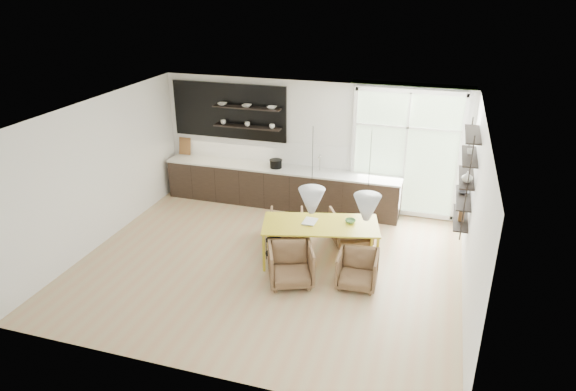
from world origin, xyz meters
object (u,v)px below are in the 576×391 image
Objects in this scene: wire_stool at (274,246)px; dining_table at (320,226)px; armchair_front_left at (291,265)px; armchair_back_left at (287,225)px; armchair_front_right at (357,269)px; armchair_back_right at (351,227)px.

dining_table is at bearing 12.22° from wire_stool.
dining_table is 1.01m from armchair_front_left.
armchair_front_right reaches higher than armchair_back_left.
armchair_back_right is (1.28, 0.25, 0.04)m from armchair_back_left.
dining_table is 1.11m from armchair_front_right.
dining_table is at bearing 48.03° from armchair_front_left.
armchair_back_right is at bearing 51.07° from dining_table.
armchair_back_left is at bearing 128.91° from dining_table.
armchair_back_left is 0.88× the size of armchair_front_left.
armchair_back_left is at bearing -16.46° from armchair_back_right.
wire_stool is at bearing 73.09° from armchair_back_left.
armchair_front_right is at bearing 77.24° from armchair_back_right.
dining_table is 0.99m from wire_stool.
armchair_front_left is (0.55, -1.53, 0.04)m from armchair_back_left.
armchair_back_right is 1.87× the size of wire_stool.
armchair_front_right is 1.69× the size of wire_stool.
armchair_back_left is 0.98× the size of armchair_front_right.
armchair_back_right is 1.58m from armchair_front_right.
dining_table reaches higher than armchair_front_left.
armchair_front_left is at bearing -51.71° from wire_stool.
dining_table reaches higher than armchair_back_left.
armchair_back_left is 1.67× the size of wire_stool.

